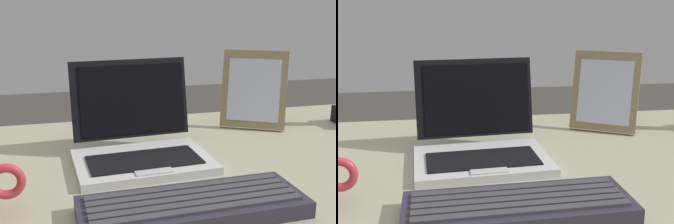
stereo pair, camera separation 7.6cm
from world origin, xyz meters
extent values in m
cube|color=#9B9A7B|center=(0.00, 0.00, 0.68)|extent=(1.50, 0.74, 0.04)
cube|color=#BBBDB9|center=(0.00, 0.04, 0.71)|extent=(0.26, 0.19, 0.01)
cube|color=black|center=(0.00, 0.03, 0.72)|extent=(0.21, 0.11, 0.00)
cube|color=#B2AEAD|center=(0.01, -0.03, 0.72)|extent=(0.07, 0.03, 0.00)
cube|color=black|center=(-0.01, 0.14, 0.81)|extent=(0.24, 0.06, 0.16)
cube|color=black|center=(0.00, 0.14, 0.81)|extent=(0.21, 0.05, 0.14)
cube|color=#59CCF2|center=(0.00, 0.14, 0.80)|extent=(0.20, 0.02, 0.01)
cube|color=#292634|center=(0.04, -0.16, 0.71)|extent=(0.33, 0.13, 0.02)
cube|color=#38383D|center=(0.04, -0.20, 0.73)|extent=(0.30, 0.03, 0.00)
cube|color=#38383D|center=(0.04, -0.18, 0.73)|extent=(0.30, 0.03, 0.00)
cube|color=#38383D|center=(0.04, -0.16, 0.73)|extent=(0.30, 0.03, 0.00)
cube|color=#38383D|center=(0.03, -0.14, 0.73)|extent=(0.30, 0.03, 0.00)
cube|color=#38383D|center=(0.03, -0.12, 0.73)|extent=(0.30, 0.03, 0.00)
cube|color=olive|center=(0.30, 0.22, 0.79)|extent=(0.16, 0.12, 0.18)
cube|color=silver|center=(0.30, 0.21, 0.79)|extent=(0.12, 0.09, 0.14)
cube|color=olive|center=(0.32, 0.25, 0.72)|extent=(0.02, 0.02, 0.03)
torus|color=#B22E38|center=(-0.22, -0.10, 0.75)|extent=(0.05, 0.01, 0.05)
camera|label=1|loc=(-0.14, -0.70, 1.01)|focal=46.21mm
camera|label=2|loc=(-0.06, -0.71, 1.01)|focal=46.21mm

